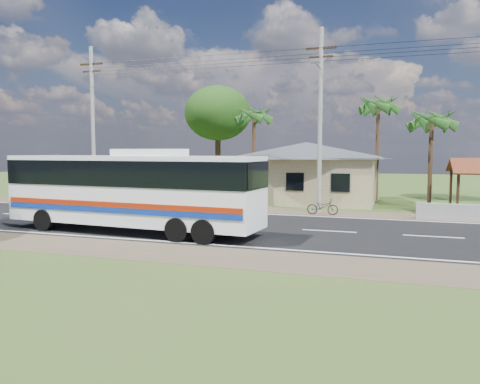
% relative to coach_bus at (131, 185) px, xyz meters
% --- Properties ---
extents(ground, '(120.00, 120.00, 0.00)m').
position_rel_coach_bus_xyz_m(ground, '(4.06, 3.18, -2.19)').
color(ground, '#2D4B1A').
rests_on(ground, ground).
extents(road, '(120.00, 16.00, 0.03)m').
position_rel_coach_bus_xyz_m(road, '(4.06, 3.18, -2.18)').
color(road, black).
rests_on(road, ground).
extents(house, '(12.40, 10.00, 5.00)m').
position_rel_coach_bus_xyz_m(house, '(5.06, 16.18, 0.45)').
color(house, '#C6B584').
rests_on(house, ground).
extents(utility_poles, '(32.80, 2.22, 11.00)m').
position_rel_coach_bus_xyz_m(utility_poles, '(6.72, 9.66, 3.58)').
color(utility_poles, '#9E9E99').
rests_on(utility_poles, ground).
extents(palm_near, '(2.80, 2.80, 6.70)m').
position_rel_coach_bus_xyz_m(palm_near, '(13.56, 14.18, 3.52)').
color(palm_near, '#47301E').
rests_on(palm_near, ground).
extents(palm_mid, '(2.80, 2.80, 8.20)m').
position_rel_coach_bus_xyz_m(palm_mid, '(10.06, 18.68, 4.97)').
color(palm_mid, '#47301E').
rests_on(palm_mid, ground).
extents(palm_far, '(2.80, 2.80, 7.70)m').
position_rel_coach_bus_xyz_m(palm_far, '(0.06, 19.18, 4.48)').
color(palm_far, '#47301E').
rests_on(palm_far, ground).
extents(tree_behind_house, '(6.00, 6.00, 9.61)m').
position_rel_coach_bus_xyz_m(tree_behind_house, '(-3.94, 21.18, 4.92)').
color(tree_behind_house, '#47301E').
rests_on(tree_behind_house, ground).
extents(coach_bus, '(12.50, 3.50, 3.83)m').
position_rel_coach_bus_xyz_m(coach_bus, '(0.00, 0.00, 0.00)').
color(coach_bus, white).
rests_on(coach_bus, ground).
extents(motorcycle, '(1.84, 0.70, 0.95)m').
position_rel_coach_bus_xyz_m(motorcycle, '(7.40, 8.88, -1.72)').
color(motorcycle, black).
rests_on(motorcycle, ground).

